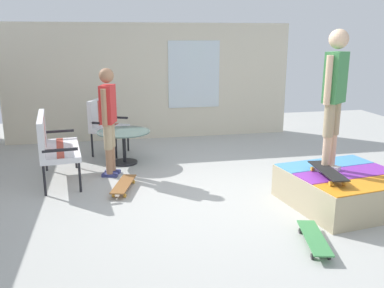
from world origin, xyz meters
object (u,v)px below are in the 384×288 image
patio_chair_near_house (104,121)px  skateboard_on_ramp (327,171)px  patio_table (124,141)px  person_skater (334,90)px  person_watching (108,114)px  skateboard_spare (314,238)px  patio_bench (52,142)px  skate_ramp (346,189)px  skateboard_by_bench (124,184)px

patio_chair_near_house → skateboard_on_ramp: 4.24m
skateboard_on_ramp → patio_chair_near_house: bearing=39.4°
patio_table → person_skater: person_skater is taller
person_watching → skateboard_spare: 3.57m
skateboard_spare → patio_bench: bearing=47.6°
person_skater → skate_ramp: bearing=-120.1°
skateboard_on_ramp → skate_ramp: bearing=-70.0°
skateboard_spare → skate_ramp: bearing=-44.9°
person_skater → skateboard_by_bench: person_skater is taller
skate_ramp → patio_table: 3.67m
person_skater → skateboard_spare: size_ratio=2.16×
skate_ramp → person_skater: person_skater is taller
patio_table → skateboard_spare: 3.84m
patio_bench → skateboard_by_bench: 1.28m
person_watching → skateboard_by_bench: bearing=-167.0°
patio_chair_near_house → person_skater: person_skater is taller
patio_table → skateboard_by_bench: 1.35m
skateboard_by_bench → skateboard_spare: size_ratio=1.00×
patio_table → skateboard_on_ramp: bearing=-137.3°
skateboard_by_bench → skateboard_spare: same height
person_watching → person_skater: 3.30m
patio_bench → patio_chair_near_house: (1.43, -0.76, -0.00)m
skateboard_spare → skateboard_by_bench: bearing=42.5°
skate_ramp → patio_chair_near_house: patio_chair_near_house is taller
skate_ramp → patio_bench: patio_bench is taller
skate_ramp → patio_table: (2.44, 2.74, 0.18)m
skate_ramp → skateboard_on_ramp: skateboard_on_ramp is taller
patio_bench → skateboard_on_ramp: 3.92m
skateboard_spare → skateboard_on_ramp: 1.07m
skate_ramp → patio_chair_near_house: 4.41m
patio_bench → skateboard_by_bench: bearing=-120.2°
patio_chair_near_house → person_skater: (-3.02, -2.85, 0.88)m
patio_table → skateboard_on_ramp: (-2.57, -2.37, 0.12)m
patio_bench → skateboard_on_ramp: size_ratio=1.60×
skate_ramp → person_watching: size_ratio=1.26×
patio_chair_near_house → skateboard_on_ramp: (-3.28, -2.69, -0.09)m
skate_ramp → skateboard_spare: 1.32m
patio_table → person_watching: bearing=157.8°
patio_table → skateboard_on_ramp: patio_table is taller
patio_table → skateboard_by_bench: (-1.31, 0.08, -0.32)m
skateboard_spare → patio_table: bearing=28.3°
patio_table → person_skater: (-2.31, -2.52, 1.09)m
skate_ramp → skateboard_on_ramp: 0.50m
patio_bench → person_watching: person_watching is taller
skate_ramp → person_skater: bearing=59.9°
patio_chair_near_house → skateboard_spare: size_ratio=1.24×
skate_ramp → skateboard_by_bench: bearing=68.2°
patio_bench → patio_table: bearing=-56.4°
person_watching → patio_bench: bearing=98.8°
patio_chair_near_house → skateboard_on_ramp: bearing=-140.6°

